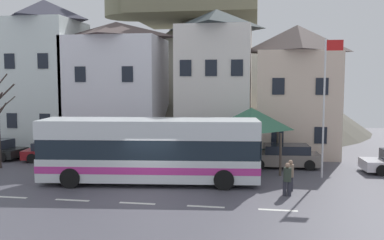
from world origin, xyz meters
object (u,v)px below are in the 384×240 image
(townhouse_02, at_px, (216,81))
(flagpole, at_px, (326,99))
(townhouse_03, at_px, (296,90))
(parked_car_01, at_px, (59,152))
(pedestrian_01, at_px, (287,178))
(pedestrian_02, at_px, (238,161))
(parked_car_00, at_px, (283,156))
(pedestrian_00, at_px, (290,175))
(townhouse_00, at_px, (46,75))
(public_bench, at_px, (266,155))
(townhouse_01, at_px, (117,86))
(bus_shelter, at_px, (252,119))
(hilltop_castle, at_px, (197,63))
(transit_bus, at_px, (150,151))

(townhouse_02, distance_m, flagpole, 10.62)
(townhouse_03, relative_size, parked_car_01, 1.94)
(pedestrian_01, bearing_deg, flagpole, 60.42)
(townhouse_03, bearing_deg, parked_car_01, -161.70)
(townhouse_03, distance_m, pedestrian_02, 9.42)
(parked_car_00, distance_m, pedestrian_00, 5.65)
(townhouse_00, distance_m, townhouse_03, 19.34)
(pedestrian_00, bearing_deg, townhouse_00, 149.83)
(public_bench, xyz_separation_m, flagpole, (3.03, -3.89, 3.87))
(townhouse_01, relative_size, pedestrian_02, 6.63)
(townhouse_03, xyz_separation_m, flagpole, (0.88, -7.44, -0.29))
(townhouse_01, xyz_separation_m, pedestrian_01, (12.11, -11.32, -4.05))
(bus_shelter, bearing_deg, pedestrian_00, -68.62)
(bus_shelter, relative_size, pedestrian_00, 2.41)
(pedestrian_00, relative_size, pedestrian_01, 0.99)
(hilltop_castle, height_order, transit_bus, hilltop_castle)
(transit_bus, bearing_deg, flagpole, 9.10)
(transit_bus, distance_m, bus_shelter, 6.87)
(pedestrian_00, height_order, pedestrian_02, pedestrian_00)
(townhouse_02, xyz_separation_m, pedestrian_01, (4.51, -12.06, -4.48))
(townhouse_01, distance_m, pedestrian_01, 17.06)
(pedestrian_00, bearing_deg, townhouse_03, 83.86)
(townhouse_02, distance_m, hilltop_castle, 16.36)
(pedestrian_00, bearing_deg, townhouse_02, 112.69)
(townhouse_01, xyz_separation_m, flagpole, (14.32, -7.42, -0.54))
(transit_bus, xyz_separation_m, public_bench, (6.07, 6.41, -1.21))
(pedestrian_02, relative_size, flagpole, 0.20)
(townhouse_01, relative_size, hilltop_castle, 0.26)
(pedestrian_02, bearing_deg, transit_bus, -153.60)
(pedestrian_00, bearing_deg, transit_bus, 175.14)
(townhouse_00, height_order, bus_shelter, townhouse_00)
(flagpole, bearing_deg, transit_bus, -164.52)
(flagpole, bearing_deg, pedestrian_00, -122.92)
(bus_shelter, height_order, parked_car_00, bus_shelter)
(hilltop_castle, bearing_deg, townhouse_00, -120.27)
(townhouse_01, distance_m, pedestrian_00, 16.71)
(parked_car_01, bearing_deg, flagpole, -14.88)
(hilltop_castle, xyz_separation_m, parked_car_00, (8.57, -21.39, -6.66))
(pedestrian_00, relative_size, pedestrian_02, 1.04)
(transit_bus, bearing_deg, public_bench, 40.18)
(hilltop_castle, xyz_separation_m, pedestrian_00, (8.54, -27.04, -6.54))
(pedestrian_00, bearing_deg, pedestrian_01, -104.14)
(parked_car_00, distance_m, pedestrian_02, 3.91)
(parked_car_01, bearing_deg, pedestrian_00, -27.35)
(townhouse_01, bearing_deg, hilltop_castle, 77.16)
(pedestrian_00, xyz_separation_m, flagpole, (2.02, 3.12, 3.54))
(hilltop_castle, height_order, parked_car_01, hilltop_castle)
(pedestrian_01, xyz_separation_m, public_bench, (-0.81, 7.80, -0.37))
(townhouse_01, height_order, pedestrian_01, townhouse_01)
(transit_bus, xyz_separation_m, bus_shelter, (5.14, 4.35, 1.35))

